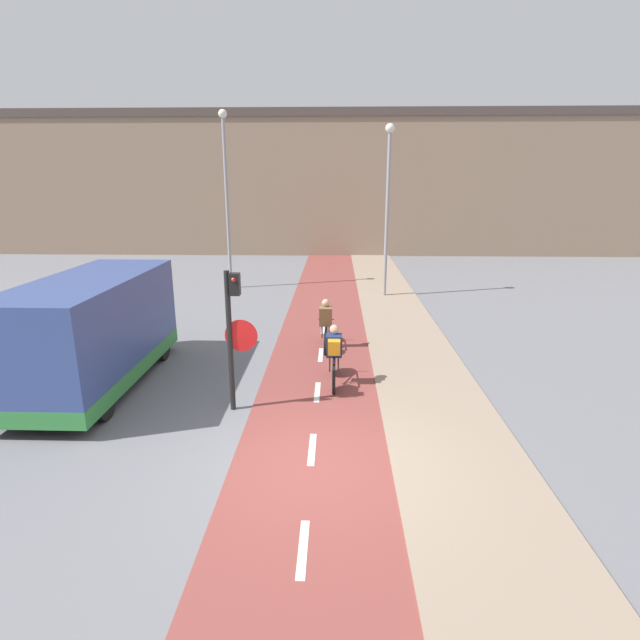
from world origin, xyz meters
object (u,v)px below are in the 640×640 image
(street_lamp_sidewalk, at_px, (388,194))
(street_lamp_far, at_px, (226,184))
(cyclist_far, at_px, (326,326))
(cyclist_near, at_px, (334,356))
(traffic_light_pole, at_px, (233,325))
(van, at_px, (94,334))

(street_lamp_sidewalk, bearing_deg, street_lamp_far, 167.72)
(street_lamp_sidewalk, relative_size, cyclist_far, 3.95)
(street_lamp_far, height_order, cyclist_far, street_lamp_far)
(street_lamp_sidewalk, bearing_deg, cyclist_far, -108.68)
(street_lamp_sidewalk, bearing_deg, cyclist_near, -102.26)
(traffic_light_pole, xyz_separation_m, street_lamp_far, (-2.65, 12.25, 2.67))
(cyclist_near, height_order, van, van)
(traffic_light_pole, distance_m, street_lamp_far, 12.81)
(van, bearing_deg, traffic_light_pole, -18.99)
(traffic_light_pole, height_order, cyclist_near, traffic_light_pole)
(van, bearing_deg, street_lamp_sidewalk, 51.77)
(street_lamp_sidewalk, xyz_separation_m, van, (-7.55, -9.59, -2.87))
(street_lamp_sidewalk, bearing_deg, van, -128.23)
(cyclist_far, bearing_deg, street_lamp_far, 118.22)
(traffic_light_pole, xyz_separation_m, street_lamp_sidewalk, (4.07, 10.79, 2.29))
(traffic_light_pole, relative_size, street_lamp_sidewalk, 0.44)
(cyclist_near, distance_m, van, 5.54)
(traffic_light_pole, bearing_deg, van, 161.01)
(street_lamp_far, height_order, street_lamp_sidewalk, street_lamp_far)
(traffic_light_pole, relative_size, cyclist_far, 1.73)
(cyclist_near, relative_size, van, 0.32)
(cyclist_far, bearing_deg, traffic_light_pole, -113.95)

